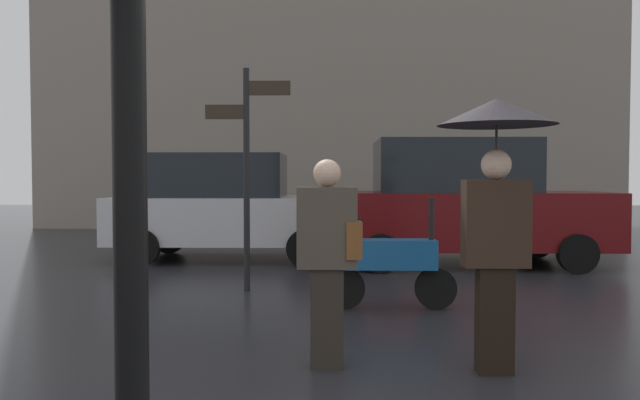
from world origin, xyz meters
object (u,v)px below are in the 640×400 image
(pedestrian_with_umbrella, at_px, (496,170))
(parked_car_right, at_px, (462,203))
(parked_scooter, at_px, (386,259))
(street_signpost, at_px, (247,156))
(pedestrian_with_bag, at_px, (329,250))
(parked_car_left, at_px, (228,207))

(pedestrian_with_umbrella, height_order, parked_car_right, parked_car_right)
(pedestrian_with_umbrella, relative_size, parked_scooter, 1.38)
(parked_scooter, bearing_deg, street_signpost, 144.45)
(pedestrian_with_bag, bearing_deg, street_signpost, 111.72)
(parked_car_right, distance_m, street_signpost, 4.14)
(pedestrian_with_umbrella, height_order, pedestrian_with_bag, pedestrian_with_umbrella)
(parked_car_right, relative_size, street_signpost, 1.61)
(pedestrian_with_bag, distance_m, parked_car_left, 6.45)
(parked_scooter, xyz_separation_m, parked_car_left, (-2.43, 4.08, 0.38))
(parked_scooter, height_order, parked_car_right, parked_car_right)
(pedestrian_with_umbrella, xyz_separation_m, parked_scooter, (-0.61, 2.22, -0.95))
(pedestrian_with_bag, bearing_deg, parked_car_right, 71.85)
(pedestrian_with_umbrella, bearing_deg, street_signpost, 87.00)
(pedestrian_with_umbrella, relative_size, pedestrian_with_bag, 1.28)
(parked_scooter, bearing_deg, pedestrian_with_bag, -110.11)
(pedestrian_with_bag, height_order, street_signpost, street_signpost)
(parked_car_left, distance_m, parked_car_right, 4.04)
(pedestrian_with_umbrella, relative_size, parked_car_left, 0.49)
(parked_car_left, distance_m, street_signpost, 3.24)
(pedestrian_with_bag, relative_size, parked_car_right, 0.35)
(parked_scooter, relative_size, parked_car_right, 0.32)
(pedestrian_with_umbrella, height_order, street_signpost, street_signpost)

